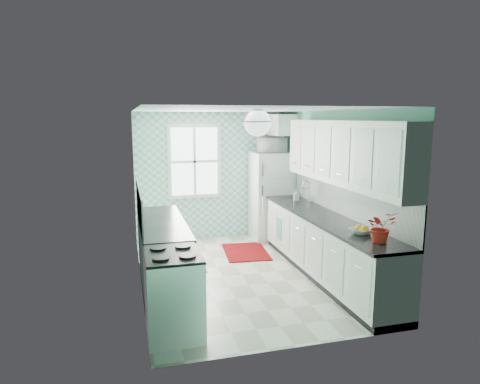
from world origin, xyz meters
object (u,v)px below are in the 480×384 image
object	(u,v)px
ceiling_light	(258,123)
stove	(174,292)
potted_plant	(381,227)
microwave	(272,145)
fruit_bowl	(362,231)
fridge	(271,196)
sink	(301,204)

from	to	relation	value
ceiling_light	stove	distance (m)	2.32
ceiling_light	potted_plant	distance (m)	1.97
ceiling_light	microwave	distance (m)	2.88
fruit_bowl	microwave	bearing A→B (deg)	91.60
stove	fruit_bowl	bearing A→B (deg)	3.17
fridge	potted_plant	world-z (taller)	fridge
fridge	fruit_bowl	bearing A→B (deg)	-92.11
stove	microwave	size ratio (longest dim) A/B	1.73
sink	potted_plant	distance (m)	2.37
fruit_bowl	ceiling_light	bearing A→B (deg)	153.38
sink	fruit_bowl	size ratio (longest dim) A/B	1.84
fridge	stove	world-z (taller)	fridge
stove	microwave	world-z (taller)	microwave
stove	potted_plant	world-z (taller)	potted_plant
microwave	ceiling_light	bearing A→B (deg)	70.46
fruit_bowl	stove	bearing A→B (deg)	-176.57
ceiling_light	fridge	distance (m)	3.20
microwave	fruit_bowl	bearing A→B (deg)	95.03
sink	microwave	bearing A→B (deg)	92.17
stove	microwave	bearing A→B (deg)	55.26
stove	fruit_bowl	xyz separation A→B (m)	(2.40, 0.14, 0.50)
stove	microwave	xyz separation A→B (m)	(2.31, 3.36, 1.39)
sink	microwave	world-z (taller)	microwave
potted_plant	microwave	bearing A→B (deg)	91.42
stove	fridge	bearing A→B (deg)	55.26
microwave	potted_plant	bearing A→B (deg)	94.85
ceiling_light	fruit_bowl	bearing A→B (deg)	-26.62
ceiling_light	sink	world-z (taller)	ceiling_light
ceiling_light	potted_plant	size ratio (longest dim) A/B	0.93
sink	fruit_bowl	xyz separation A→B (m)	(-0.00, -1.95, 0.04)
stove	potted_plant	xyz separation A→B (m)	(2.40, -0.26, 0.65)
ceiling_light	potted_plant	xyz separation A→B (m)	(1.20, -1.01, -1.20)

